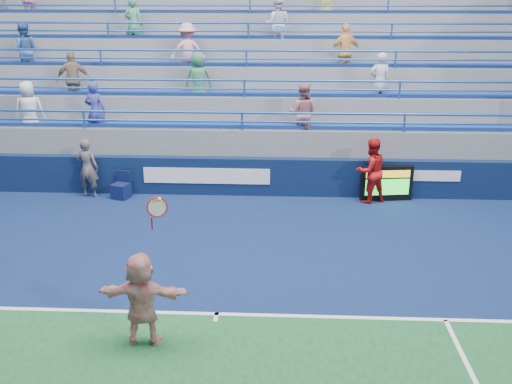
# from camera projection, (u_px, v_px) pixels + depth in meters

# --- Properties ---
(ground) EXTENTS (120.00, 120.00, 0.00)m
(ground) POSITION_uv_depth(u_px,v_px,m) (217.00, 315.00, 10.35)
(ground) COLOR #333538
(sponsor_wall) EXTENTS (18.00, 0.32, 1.10)m
(sponsor_wall) POSITION_uv_depth(u_px,v_px,m) (242.00, 176.00, 16.29)
(sponsor_wall) COLOR #0A1937
(sponsor_wall) RESTS_ON ground
(bleacher_stand) EXTENTS (18.00, 5.60, 6.13)m
(bleacher_stand) POSITION_uv_depth(u_px,v_px,m) (249.00, 115.00, 19.51)
(bleacher_stand) COLOR slate
(bleacher_stand) RESTS_ON ground
(serve_speed_board) EXTENTS (1.46, 0.34, 1.00)m
(serve_speed_board) POSITION_uv_depth(u_px,v_px,m) (387.00, 184.00, 15.83)
(serve_speed_board) COLOR black
(serve_speed_board) RESTS_ON ground
(judge_chair) EXTENTS (0.55, 0.56, 0.77)m
(judge_chair) POSITION_uv_depth(u_px,v_px,m) (121.00, 190.00, 16.09)
(judge_chair) COLOR #0D1740
(judge_chair) RESTS_ON ground
(tennis_player) EXTENTS (1.50, 0.48, 2.60)m
(tennis_player) POSITION_uv_depth(u_px,v_px,m) (142.00, 299.00, 9.30)
(tennis_player) COLOR white
(tennis_player) RESTS_ON ground
(line_judge) EXTENTS (0.67, 0.49, 1.70)m
(line_judge) POSITION_uv_depth(u_px,v_px,m) (88.00, 168.00, 16.04)
(line_judge) COLOR #161D3D
(line_judge) RESTS_ON ground
(ball_girl) EXTENTS (1.09, 0.99, 1.81)m
(ball_girl) POSITION_uv_depth(u_px,v_px,m) (371.00, 171.00, 15.61)
(ball_girl) COLOR red
(ball_girl) RESTS_ON ground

